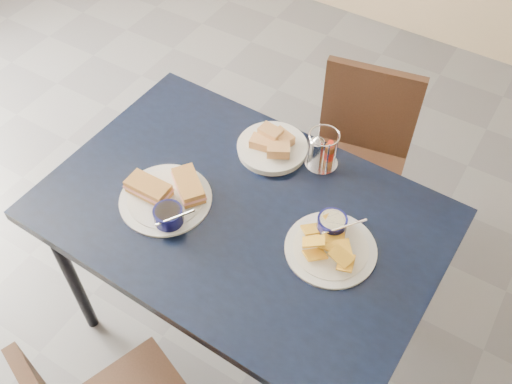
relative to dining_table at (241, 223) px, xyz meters
The scene contains 7 objects.
ground 0.73m from the dining_table, 60.85° to the right, with size 6.00×6.00×0.00m, color #515257.
dining_table is the anchor object (origin of this frame).
chair_far 0.75m from the dining_table, 79.57° to the left, with size 0.45×0.43×0.81m.
sandwich_plate 0.25m from the dining_table, 157.89° to the right, with size 0.31×0.29×0.12m.
plantain_plate 0.31m from the dining_table, ahead, with size 0.27×0.27×0.12m.
bread_basket 0.29m from the dining_table, 100.14° to the left, with size 0.23×0.23×0.07m.
condiment_caddy 0.35m from the dining_table, 69.81° to the left, with size 0.11×0.11×0.14m.
Camera 1 is at (0.48, -0.67, 2.15)m, focal length 40.00 mm.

